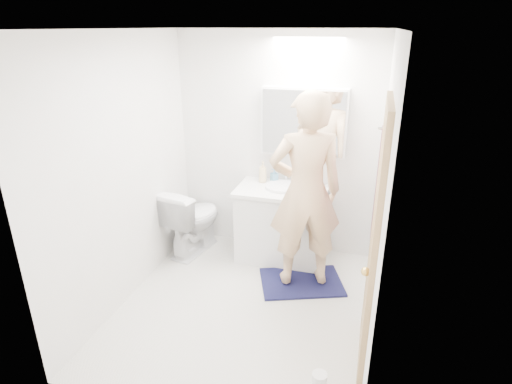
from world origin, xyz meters
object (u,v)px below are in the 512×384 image
(person, at_px, (306,192))
(soap_bottle_b, at_px, (274,176))
(soap_bottle_a, at_px, (263,172))
(vanity_cabinet, at_px, (281,226))
(toilet, at_px, (193,219))
(toilet_paper_roll, at_px, (319,379))
(medicine_cabinet, at_px, (304,122))
(toothbrush_cup, at_px, (308,182))

(person, bearing_deg, soap_bottle_b, -75.00)
(person, distance_m, soap_bottle_b, 0.78)
(soap_bottle_a, bearing_deg, vanity_cabinet, -31.33)
(vanity_cabinet, relative_size, toilet, 1.15)
(person, height_order, toilet_paper_roll, person)
(soap_bottle_a, xyz_separation_m, soap_bottle_b, (0.12, 0.03, -0.04))
(soap_bottle_a, relative_size, toilet_paper_roll, 2.14)
(toilet, relative_size, soap_bottle_b, 5.09)
(soap_bottle_a, bearing_deg, toilet_paper_roll, -63.36)
(vanity_cabinet, distance_m, toilet, 1.00)
(medicine_cabinet, bearing_deg, soap_bottle_a, -171.86)
(medicine_cabinet, relative_size, toothbrush_cup, 8.06)
(vanity_cabinet, bearing_deg, toilet, -173.39)
(vanity_cabinet, xyz_separation_m, person, (0.32, -0.45, 0.60))
(vanity_cabinet, bearing_deg, toilet_paper_roll, -68.18)
(soap_bottle_b, xyz_separation_m, toothbrush_cup, (0.38, -0.02, -0.03))
(person, distance_m, toilet_paper_roll, 1.60)
(vanity_cabinet, bearing_deg, person, -54.10)
(medicine_cabinet, distance_m, soap_bottle_a, 0.70)
(toilet, height_order, soap_bottle_b, soap_bottle_b)
(medicine_cabinet, xyz_separation_m, toothbrush_cup, (0.08, -0.05, -0.63))
(toilet_paper_roll, bearing_deg, soap_bottle_b, 113.19)
(toilet, relative_size, soap_bottle_a, 3.32)
(person, xyz_separation_m, soap_bottle_b, (-0.45, 0.63, -0.09))
(toilet, bearing_deg, toilet_paper_roll, 148.16)
(soap_bottle_b, bearing_deg, toilet_paper_roll, -66.81)
(vanity_cabinet, relative_size, soap_bottle_a, 3.82)
(vanity_cabinet, xyz_separation_m, toilet_paper_roll, (0.68, -1.69, -0.34))
(toothbrush_cup, xyz_separation_m, toilet_paper_roll, (0.42, -1.85, -0.82))
(toothbrush_cup, height_order, toilet_paper_roll, toothbrush_cup)
(soap_bottle_b, relative_size, toothbrush_cup, 1.40)
(vanity_cabinet, bearing_deg, medicine_cabinet, 50.46)
(toothbrush_cup, bearing_deg, medicine_cabinet, 149.28)
(soap_bottle_b, height_order, toothbrush_cup, soap_bottle_b)
(soap_bottle_a, bearing_deg, toilet, -160.45)
(toilet, bearing_deg, soap_bottle_a, -148.96)
(toothbrush_cup, bearing_deg, toilet, -167.59)
(vanity_cabinet, height_order, soap_bottle_a, soap_bottle_a)
(person, bearing_deg, toilet_paper_roll, 85.32)
(person, relative_size, soap_bottle_a, 8.00)
(person, distance_m, soap_bottle_a, 0.83)
(soap_bottle_b, xyz_separation_m, toilet_paper_roll, (0.80, -1.87, -0.85))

